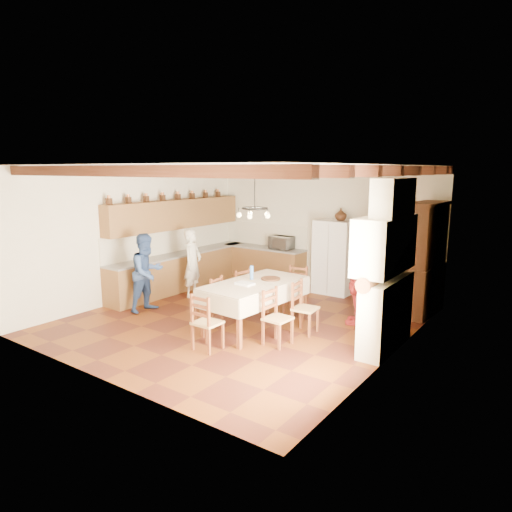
% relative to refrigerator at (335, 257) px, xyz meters
% --- Properties ---
extents(floor, '(6.00, 6.50, 0.02)m').
position_rel_refrigerator_xyz_m(floor, '(-0.55, -2.91, -0.89)').
color(floor, '#4A1F13').
rests_on(floor, ground).
extents(ceiling, '(6.00, 6.50, 0.02)m').
position_rel_refrigerator_xyz_m(ceiling, '(-0.55, -2.91, 2.13)').
color(ceiling, silver).
rests_on(ceiling, ground).
extents(wall_back, '(6.00, 0.02, 3.00)m').
position_rel_refrigerator_xyz_m(wall_back, '(-0.55, 0.35, 0.62)').
color(wall_back, '#EBE6C8').
rests_on(wall_back, ground).
extents(wall_front, '(6.00, 0.02, 3.00)m').
position_rel_refrigerator_xyz_m(wall_front, '(-0.55, -6.17, 0.62)').
color(wall_front, '#EBE6C8').
rests_on(wall_front, ground).
extents(wall_left, '(0.02, 6.50, 3.00)m').
position_rel_refrigerator_xyz_m(wall_left, '(-3.56, -2.91, 0.62)').
color(wall_left, '#EBE6C8').
rests_on(wall_left, ground).
extents(wall_right, '(0.02, 6.50, 3.00)m').
position_rel_refrigerator_xyz_m(wall_right, '(2.46, -2.91, 0.62)').
color(wall_right, '#EBE6C8').
rests_on(wall_right, ground).
extents(ceiling_beams, '(6.00, 6.30, 0.16)m').
position_rel_refrigerator_xyz_m(ceiling_beams, '(-0.55, -2.91, 2.03)').
color(ceiling_beams, '#38190C').
rests_on(ceiling_beams, ground).
extents(lower_cabinets_left, '(0.60, 4.30, 0.86)m').
position_rel_refrigerator_xyz_m(lower_cabinets_left, '(-3.25, -1.86, -0.45)').
color(lower_cabinets_left, brown).
rests_on(lower_cabinets_left, ground).
extents(lower_cabinets_back, '(2.30, 0.60, 0.86)m').
position_rel_refrigerator_xyz_m(lower_cabinets_back, '(-2.10, 0.04, -0.45)').
color(lower_cabinets_back, brown).
rests_on(lower_cabinets_back, ground).
extents(countertop_left, '(0.62, 4.30, 0.04)m').
position_rel_refrigerator_xyz_m(countertop_left, '(-3.25, -1.86, 0.00)').
color(countertop_left, gray).
rests_on(countertop_left, lower_cabinets_left).
extents(countertop_back, '(2.34, 0.62, 0.04)m').
position_rel_refrigerator_xyz_m(countertop_back, '(-2.10, 0.04, 0.00)').
color(countertop_back, gray).
rests_on(countertop_back, lower_cabinets_back).
extents(backsplash_left, '(0.03, 4.30, 0.60)m').
position_rel_refrigerator_xyz_m(backsplash_left, '(-3.54, -1.86, 0.32)').
color(backsplash_left, white).
rests_on(backsplash_left, ground).
extents(backsplash_back, '(2.30, 0.03, 0.60)m').
position_rel_refrigerator_xyz_m(backsplash_back, '(-2.10, 0.33, 0.32)').
color(backsplash_back, white).
rests_on(backsplash_back, ground).
extents(upper_cabinets, '(0.35, 4.20, 0.70)m').
position_rel_refrigerator_xyz_m(upper_cabinets, '(-3.38, -1.86, 0.97)').
color(upper_cabinets, brown).
rests_on(upper_cabinets, ground).
extents(fireplace, '(0.56, 1.60, 2.80)m').
position_rel_refrigerator_xyz_m(fireplace, '(2.17, -2.71, 0.52)').
color(fireplace, beige).
rests_on(fireplace, ground).
extents(wall_picture, '(0.34, 0.03, 0.42)m').
position_rel_refrigerator_xyz_m(wall_picture, '(1.00, 0.32, 0.97)').
color(wall_picture, black).
rests_on(wall_picture, ground).
extents(refrigerator, '(0.88, 0.73, 1.75)m').
position_rel_refrigerator_xyz_m(refrigerator, '(0.00, 0.00, 0.00)').
color(refrigerator, white).
rests_on(refrigerator, floor).
extents(hutch, '(0.62, 1.30, 2.30)m').
position_rel_refrigerator_xyz_m(hutch, '(2.20, -0.47, 0.27)').
color(hutch, '#37240E').
rests_on(hutch, floor).
extents(dining_table, '(1.18, 2.12, 0.90)m').
position_rel_refrigerator_xyz_m(dining_table, '(-0.06, -3.19, -0.06)').
color(dining_table, beige).
rests_on(dining_table, floor).
extents(chandelier, '(0.47, 0.47, 0.03)m').
position_rel_refrigerator_xyz_m(chandelier, '(-0.06, -3.19, 1.37)').
color(chandelier, black).
rests_on(chandelier, ground).
extents(chair_left_near, '(0.45, 0.47, 0.96)m').
position_rel_refrigerator_xyz_m(chair_left_near, '(-0.89, -3.53, -0.40)').
color(chair_left_near, brown).
rests_on(chair_left_near, floor).
extents(chair_left_far, '(0.47, 0.49, 0.96)m').
position_rel_refrigerator_xyz_m(chair_left_far, '(-0.88, -2.68, -0.40)').
color(chair_left_far, brown).
rests_on(chair_left_far, floor).
extents(chair_right_near, '(0.43, 0.45, 0.96)m').
position_rel_refrigerator_xyz_m(chair_right_near, '(0.72, -3.61, -0.40)').
color(chair_right_near, brown).
rests_on(chair_right_near, floor).
extents(chair_right_far, '(0.43, 0.45, 0.96)m').
position_rel_refrigerator_xyz_m(chair_right_far, '(0.82, -2.85, -0.40)').
color(chair_right_far, brown).
rests_on(chair_right_far, floor).
extents(chair_end_near, '(0.42, 0.40, 0.96)m').
position_rel_refrigerator_xyz_m(chair_end_near, '(-0.11, -4.45, -0.40)').
color(chair_end_near, brown).
rests_on(chair_end_near, floor).
extents(chair_end_far, '(0.48, 0.47, 0.96)m').
position_rel_refrigerator_xyz_m(chair_end_far, '(0.04, -1.91, -0.40)').
color(chair_end_far, brown).
rests_on(chair_end_far, floor).
extents(person_man, '(0.52, 0.66, 1.59)m').
position_rel_refrigerator_xyz_m(person_man, '(-2.52, -2.25, -0.08)').
color(person_man, white).
rests_on(person_man, floor).
extents(person_woman_blue, '(0.63, 0.80, 1.64)m').
position_rel_refrigerator_xyz_m(person_woman_blue, '(-2.53, -3.59, -0.06)').
color(person_woman_blue, '#33508E').
rests_on(person_woman_blue, floor).
extents(person_woman_red, '(0.55, 0.96, 1.53)m').
position_rel_refrigerator_xyz_m(person_woman_red, '(1.36, -1.81, -0.11)').
color(person_woman_red, red).
rests_on(person_woman_red, floor).
extents(microwave, '(0.62, 0.43, 0.33)m').
position_rel_refrigerator_xyz_m(microwave, '(-1.55, 0.04, 0.19)').
color(microwave, silver).
rests_on(microwave, countertop_back).
extents(fridge_vase, '(0.34, 0.34, 0.29)m').
position_rel_refrigerator_xyz_m(fridge_vase, '(0.11, 0.00, 1.02)').
color(fridge_vase, '#37240E').
rests_on(fridge_vase, refrigerator).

